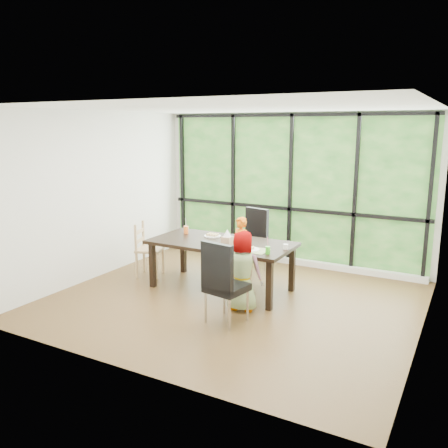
{
  "coord_description": "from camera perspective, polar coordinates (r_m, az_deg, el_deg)",
  "views": [
    {
      "loc": [
        2.93,
        -5.62,
        2.46
      ],
      "look_at": [
        -0.29,
        0.26,
        1.05
      ],
      "focal_mm": 37.38,
      "sensor_mm": 36.0,
      "label": 1
    }
  ],
  "objects": [
    {
      "name": "ground",
      "position": [
        6.8,
        1.12,
        -9.33
      ],
      "size": [
        5.0,
        5.0,
        0.0
      ],
      "primitive_type": "plane",
      "color": "black",
      "rests_on": "ground"
    },
    {
      "name": "back_wall",
      "position": [
        8.47,
        8.24,
        4.24
      ],
      "size": [
        5.0,
        0.0,
        5.0
      ],
      "primitive_type": "plane",
      "rotation": [
        1.57,
        0.0,
        0.0
      ],
      "color": "silver",
      "rests_on": "ground"
    },
    {
      "name": "foliage_backdrop",
      "position": [
        8.45,
        8.19,
        4.22
      ],
      "size": [
        4.8,
        0.02,
        2.65
      ],
      "primitive_type": "cube",
      "color": "#1D4C1C",
      "rests_on": "back_wall"
    },
    {
      "name": "window_mullions",
      "position": [
        8.42,
        8.09,
        4.19
      ],
      "size": [
        4.8,
        0.06,
        2.65
      ],
      "primitive_type": null,
      "color": "black",
      "rests_on": "back_wall"
    },
    {
      "name": "window_sill",
      "position": [
        8.65,
        7.75,
        -4.4
      ],
      "size": [
        4.8,
        0.12,
        0.1
      ],
      "primitive_type": "cube",
      "color": "silver",
      "rests_on": "ground"
    },
    {
      "name": "dining_table",
      "position": [
        7.15,
        -0.32,
        -5.08
      ],
      "size": [
        2.2,
        1.13,
        0.75
      ],
      "primitive_type": "cube",
      "rotation": [
        0.0,
        0.0,
        -0.03
      ],
      "color": "black",
      "rests_on": "ground"
    },
    {
      "name": "chair_window_leather",
      "position": [
        7.97,
        3.16,
        -2.07
      ],
      "size": [
        0.55,
        0.55,
        1.08
      ],
      "primitive_type": "cube",
      "rotation": [
        0.0,
        0.0,
        -0.23
      ],
      "color": "black",
      "rests_on": "ground"
    },
    {
      "name": "chair_interior_leather",
      "position": [
        5.91,
        0.33,
        -7.07
      ],
      "size": [
        0.53,
        0.53,
        1.08
      ],
      "primitive_type": "cube",
      "rotation": [
        0.0,
        0.0,
        2.98
      ],
      "color": "black",
      "rests_on": "ground"
    },
    {
      "name": "chair_end_beech",
      "position": [
        7.85,
        -9.07,
        -3.1
      ],
      "size": [
        0.51,
        0.53,
        0.9
      ],
      "primitive_type": "cube",
      "rotation": [
        0.0,
        0.0,
        1.9
      ],
      "color": "tan",
      "rests_on": "ground"
    },
    {
      "name": "child_toddler",
      "position": [
        7.65,
        1.99,
        -2.89
      ],
      "size": [
        0.44,
        0.38,
        1.02
      ],
      "primitive_type": "imported",
      "rotation": [
        0.0,
        0.0,
        -0.43
      ],
      "color": "#DD5E0A",
      "rests_on": "ground"
    },
    {
      "name": "child_older",
      "position": [
        6.31,
        2.15,
        -5.74
      ],
      "size": [
        0.6,
        0.45,
        1.1
      ],
      "primitive_type": "imported",
      "rotation": [
        0.0,
        0.0,
        3.34
      ],
      "color": "gray",
      "rests_on": "ground"
    },
    {
      "name": "placemat",
      "position": [
        6.57,
        3.42,
        -3.2
      ],
      "size": [
        0.45,
        0.33,
        0.01
      ],
      "primitive_type": "cube",
      "color": "tan",
      "rests_on": "dining_table"
    },
    {
      "name": "plate_far",
      "position": [
        7.36,
        -1.42,
        -1.48
      ],
      "size": [
        0.26,
        0.26,
        0.02
      ],
      "primitive_type": "cylinder",
      "color": "white",
      "rests_on": "dining_table"
    },
    {
      "name": "plate_near",
      "position": [
        6.58,
        3.2,
        -3.14
      ],
      "size": [
        0.27,
        0.27,
        0.02
      ],
      "primitive_type": "cylinder",
      "color": "white",
      "rests_on": "dining_table"
    },
    {
      "name": "orange_cup",
      "position": [
        7.59,
        -4.67,
        -0.7
      ],
      "size": [
        0.08,
        0.08,
        0.12
      ],
      "primitive_type": "cylinder",
      "color": "orange",
      "rests_on": "dining_table"
    },
    {
      "name": "green_cup",
      "position": [
        6.39,
        5.37,
        -3.21
      ],
      "size": [
        0.07,
        0.07,
        0.1
      ],
      "primitive_type": "cylinder",
      "color": "#3FCE24",
      "rests_on": "dining_table"
    },
    {
      "name": "white_mug",
      "position": [
        6.67,
        7.55,
        -2.76
      ],
      "size": [
        0.07,
        0.07,
        0.07
      ],
      "primitive_type": "cylinder",
      "color": "white",
      "rests_on": "dining_table"
    },
    {
      "name": "tissue_box",
      "position": [
        6.84,
        0.4,
        -2.06
      ],
      "size": [
        0.14,
        0.14,
        0.12
      ],
      "primitive_type": "cube",
      "color": "tan",
      "rests_on": "dining_table"
    },
    {
      "name": "crepe_rolls_far",
      "position": [
        7.36,
        -1.42,
        -1.28
      ],
      "size": [
        0.2,
        0.12,
        0.04
      ],
      "primitive_type": null,
      "color": "tan",
      "rests_on": "plate_far"
    },
    {
      "name": "crepe_rolls_near",
      "position": [
        6.57,
        3.21,
        -2.91
      ],
      "size": [
        0.1,
        0.12,
        0.04
      ],
      "primitive_type": null,
      "color": "tan",
      "rests_on": "plate_near"
    },
    {
      "name": "straw_white",
      "position": [
        7.57,
        -4.68,
        0.04
      ],
      "size": [
        0.01,
        0.04,
        0.2
      ],
      "primitive_type": "cylinder",
      "rotation": [
        0.14,
        0.0,
        0.0
      ],
      "color": "white",
      "rests_on": "orange_cup"
    },
    {
      "name": "straw_pink",
      "position": [
        6.37,
        5.39,
        -2.41
      ],
      "size": [
        0.01,
        0.04,
        0.2
      ],
      "primitive_type": "cylinder",
      "rotation": [
        0.14,
        0.0,
        0.0
      ],
      "color": "pink",
      "rests_on": "green_cup"
    },
    {
      "name": "tissue",
      "position": [
        6.82,
        0.4,
        -1.11
      ],
      "size": [
        0.12,
        0.12,
        0.11
      ],
      "primitive_type": "cone",
      "color": "white",
      "rests_on": "tissue_box"
    }
  ]
}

